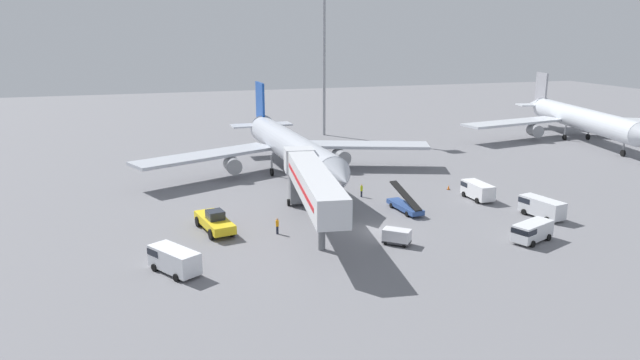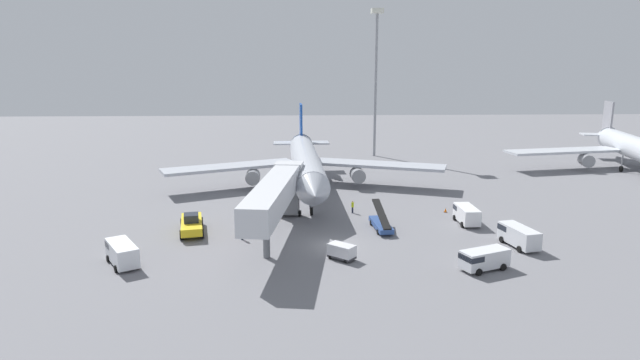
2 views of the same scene
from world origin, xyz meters
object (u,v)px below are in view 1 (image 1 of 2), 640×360
at_px(airplane_at_gate, 289,146).
at_px(baggage_cart_near_left, 397,236).
at_px(airplane_background, 580,118).
at_px(ground_crew_worker_foreground, 277,225).
at_px(pushback_tug, 215,221).
at_px(apron_light_mast, 324,30).
at_px(safety_cone_alpha, 449,187).
at_px(service_van_mid_left, 173,259).
at_px(belt_loader_truck, 405,205).
at_px(service_van_far_center, 477,190).
at_px(jet_bridge, 311,181).
at_px(service_van_near_center, 541,206).
at_px(ground_crew_worker_midground, 362,190).
at_px(service_van_near_right, 532,231).

height_order(airplane_at_gate, baggage_cart_near_left, airplane_at_gate).
bearing_deg(airplane_background, ground_crew_worker_foreground, -152.77).
bearing_deg(pushback_tug, apron_light_mast, 61.17).
distance_m(baggage_cart_near_left, safety_cone_alpha, 22.41).
bearing_deg(pushback_tug, baggage_cart_near_left, -28.99).
bearing_deg(baggage_cart_near_left, pushback_tug, 151.01).
xyz_separation_m(ground_crew_worker_foreground, airplane_background, (67.03, 34.49, 3.29)).
xyz_separation_m(service_van_mid_left, apron_light_mast, (33.36, 61.55, 19.16)).
bearing_deg(belt_loader_truck, airplane_background, 31.55).
bearing_deg(airplane_at_gate, pushback_tug, -122.18).
height_order(ground_crew_worker_foreground, airplane_background, airplane_background).
height_order(service_van_far_center, baggage_cart_near_left, service_van_far_center).
bearing_deg(belt_loader_truck, safety_cone_alpha, 35.96).
xyz_separation_m(airplane_at_gate, pushback_tug, (-13.47, -21.41, -3.24)).
relative_size(jet_bridge, belt_loader_truck, 3.86).
xyz_separation_m(service_van_near_center, airplane_background, (37.37, 37.78, 2.98)).
relative_size(ground_crew_worker_midground, safety_cone_alpha, 2.74).
distance_m(service_van_near_right, safety_cone_alpha, 19.98).
bearing_deg(service_van_near_center, service_van_mid_left, -174.89).
xyz_separation_m(service_van_mid_left, safety_cone_alpha, (36.48, 17.05, -0.95)).
bearing_deg(service_van_far_center, ground_crew_worker_foreground, -169.11).
distance_m(service_van_far_center, ground_crew_worker_midground, 14.38).
bearing_deg(service_van_mid_left, pushback_tug, 63.56).
distance_m(service_van_near_center, airplane_background, 53.23).
relative_size(belt_loader_truck, apron_light_mast, 0.20).
relative_size(service_van_near_right, service_van_mid_left, 0.93).
xyz_separation_m(jet_bridge, ground_crew_worker_foreground, (-3.90, -0.83, -4.24)).
height_order(airplane_at_gate, service_van_near_center, airplane_at_gate).
height_order(ground_crew_worker_foreground, apron_light_mast, apron_light_mast).
relative_size(airplane_at_gate, service_van_near_center, 8.16).
height_order(pushback_tug, ground_crew_worker_foreground, pushback_tug).
xyz_separation_m(baggage_cart_near_left, apron_light_mast, (11.96, 61.07, 19.56)).
bearing_deg(service_van_mid_left, baggage_cart_near_left, 1.28).
bearing_deg(belt_loader_truck, service_van_far_center, 10.62).
distance_m(jet_bridge, ground_crew_worker_midground, 14.04).
distance_m(pushback_tug, ground_crew_worker_foreground, 6.66).
bearing_deg(service_van_near_right, jet_bridge, 151.85).
bearing_deg(safety_cone_alpha, pushback_tug, -166.90).
bearing_deg(safety_cone_alpha, belt_loader_truck, -144.04).
relative_size(service_van_near_right, safety_cone_alpha, 8.38).
xyz_separation_m(service_van_near_right, safety_cone_alpha, (1.96, 19.87, -0.83)).
bearing_deg(ground_crew_worker_foreground, pushback_tug, 155.53).
xyz_separation_m(airplane_at_gate, jet_bridge, (-3.52, -23.33, 0.84)).
bearing_deg(belt_loader_truck, pushback_tug, -179.05).
xyz_separation_m(baggage_cart_near_left, ground_crew_worker_midground, (2.80, 16.75, 0.02)).
relative_size(ground_crew_worker_foreground, airplane_background, 0.04).
bearing_deg(service_van_far_center, service_van_near_right, -101.75).
xyz_separation_m(airplane_at_gate, safety_cone_alpha, (18.20, -14.04, -4.02)).
relative_size(belt_loader_truck, airplane_background, 0.13).
distance_m(ground_crew_worker_foreground, safety_cone_alpha, 27.55).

